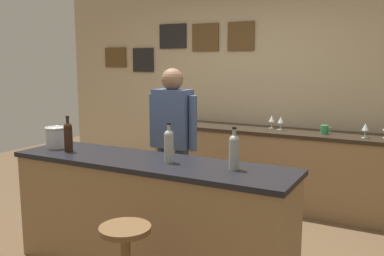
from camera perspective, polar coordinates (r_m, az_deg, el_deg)
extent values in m
plane|color=brown|center=(3.89, -2.33, -16.49)|extent=(10.00, 10.00, 0.00)
cube|color=tan|center=(5.36, 8.77, 5.93)|extent=(6.00, 0.06, 2.80)
cube|color=brown|center=(6.41, -10.43, 9.49)|extent=(0.38, 0.02, 0.29)
cube|color=black|center=(6.11, -6.70, 9.24)|extent=(0.35, 0.02, 0.34)
cube|color=black|center=(5.84, -2.65, 12.46)|extent=(0.42, 0.02, 0.33)
cube|color=brown|center=(5.60, 1.84, 12.32)|extent=(0.38, 0.02, 0.36)
cube|color=brown|center=(5.40, 6.71, 12.40)|extent=(0.35, 0.02, 0.36)
cube|color=olive|center=(3.40, -5.90, -12.26)|extent=(2.29, 0.57, 0.88)
cube|color=black|center=(3.27, -6.03, -4.71)|extent=(2.33, 0.60, 0.04)
cube|color=olive|center=(5.03, 11.35, -5.53)|extent=(3.04, 0.53, 0.86)
cube|color=#2D2319|center=(4.94, 11.51, -0.46)|extent=(3.10, 0.56, 0.04)
cylinder|color=#384766|center=(4.09, -1.39, -8.72)|extent=(0.13, 0.13, 0.86)
cylinder|color=#384766|center=(4.19, -3.79, -8.31)|extent=(0.13, 0.13, 0.86)
cube|color=#3F517A|center=(3.98, -2.67, 1.29)|extent=(0.36, 0.20, 0.56)
sphere|color=brown|center=(3.95, -2.71, 6.68)|extent=(0.21, 0.21, 0.21)
cylinder|color=#3F517A|center=(3.88, 0.12, 0.65)|extent=(0.08, 0.08, 0.52)
cylinder|color=#3F517A|center=(4.10, -5.31, 1.06)|extent=(0.08, 0.08, 0.52)
cylinder|color=brown|center=(2.64, -9.16, -13.53)|extent=(0.32, 0.32, 0.03)
cylinder|color=black|center=(3.68, -16.58, -1.59)|extent=(0.07, 0.07, 0.20)
sphere|color=black|center=(3.66, -16.66, 0.14)|extent=(0.07, 0.07, 0.07)
cylinder|color=black|center=(3.66, -16.68, 0.64)|extent=(0.03, 0.03, 0.09)
cylinder|color=black|center=(3.65, -16.72, 1.46)|extent=(0.03, 0.03, 0.02)
cylinder|color=#999E99|center=(3.15, -3.18, -2.96)|extent=(0.07, 0.07, 0.20)
sphere|color=#999E99|center=(3.13, -3.20, -0.94)|extent=(0.07, 0.07, 0.07)
cylinder|color=#999E99|center=(3.12, -3.20, -0.35)|extent=(0.03, 0.03, 0.09)
cylinder|color=black|center=(3.11, -3.21, 0.61)|extent=(0.03, 0.03, 0.02)
cylinder|color=#999E99|center=(2.95, 5.76, -3.81)|extent=(0.07, 0.07, 0.20)
sphere|color=#999E99|center=(2.93, 5.80, -1.65)|extent=(0.07, 0.07, 0.07)
cylinder|color=#999E99|center=(2.92, 5.81, -1.03)|extent=(0.03, 0.03, 0.09)
cylinder|color=black|center=(2.91, 5.82, 0.00)|extent=(0.03, 0.03, 0.02)
cylinder|color=#B7BABF|center=(3.88, -18.15, -1.29)|extent=(0.17, 0.17, 0.18)
torus|color=#B7BABF|center=(3.87, -18.21, 0.03)|extent=(0.19, 0.19, 0.02)
cylinder|color=silver|center=(5.47, -3.37, 0.84)|extent=(0.06, 0.06, 0.00)
cylinder|color=silver|center=(5.46, -3.37, 1.26)|extent=(0.01, 0.01, 0.07)
cone|color=silver|center=(5.46, -3.38, 2.04)|extent=(0.07, 0.07, 0.08)
cylinder|color=silver|center=(5.03, 10.84, -0.01)|extent=(0.06, 0.06, 0.00)
cylinder|color=silver|center=(5.03, 10.85, 0.44)|extent=(0.01, 0.01, 0.07)
cone|color=silver|center=(5.02, 10.88, 1.29)|extent=(0.07, 0.07, 0.08)
cylinder|color=silver|center=(4.93, 12.03, -0.22)|extent=(0.06, 0.06, 0.00)
cylinder|color=silver|center=(4.93, 12.05, 0.24)|extent=(0.01, 0.01, 0.07)
cone|color=silver|center=(4.92, 12.07, 1.11)|extent=(0.07, 0.07, 0.08)
cylinder|color=silver|center=(4.65, 22.59, -1.25)|extent=(0.06, 0.06, 0.00)
cylinder|color=silver|center=(4.65, 22.61, -0.76)|extent=(0.01, 0.01, 0.07)
cone|color=silver|center=(4.64, 22.67, 0.15)|extent=(0.07, 0.07, 0.08)
cylinder|color=#338C4C|center=(4.77, 17.68, -0.20)|extent=(0.08, 0.08, 0.09)
torus|color=#338C4C|center=(4.76, 18.35, -0.19)|extent=(0.06, 0.01, 0.06)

